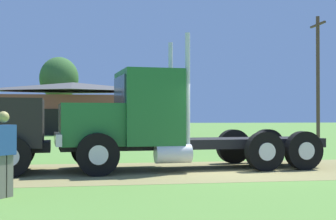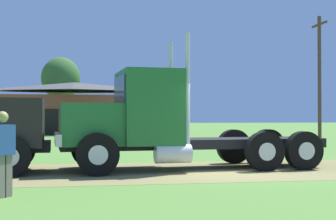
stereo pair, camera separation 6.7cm
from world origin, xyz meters
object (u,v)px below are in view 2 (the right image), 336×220
Objects in this scene: truck_foreground_white at (153,124)px; visitor_standing_near at (2,151)px; utility_pole_near at (319,74)px; shed_building at (74,109)px.

visitor_standing_near is (-3.52, -4.34, -0.44)m from truck_foreground_white.
truck_foreground_white is 0.93× the size of utility_pole_near.
visitor_standing_near is 34.30m from shed_building.
visitor_standing_near is 0.19× the size of utility_pole_near.
visitor_standing_near is at bearing -128.60° from utility_pole_near.
visitor_standing_near is 29.35m from utility_pole_near.
utility_pole_near reaches higher than visitor_standing_near.
utility_pole_near is (17.74, -11.52, 2.45)m from shed_building.
utility_pole_near is (14.64, 18.41, 3.33)m from truck_foreground_white.
utility_pole_near is at bearing 51.51° from truck_foreground_white.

